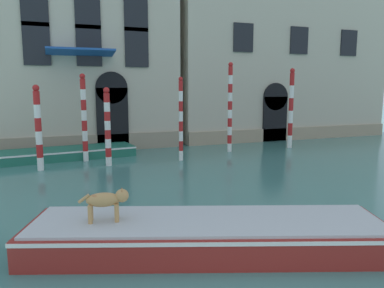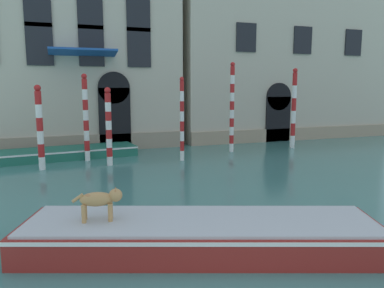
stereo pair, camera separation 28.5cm
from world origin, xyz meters
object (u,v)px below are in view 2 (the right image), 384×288
object	(u,v)px
dog_on_deck	(101,200)
mooring_pole_0	(232,107)
mooring_pole_1	(294,108)
mooring_pole_2	(109,126)
mooring_pole_5	(182,119)
mooring_pole_3	(86,117)
boat_foreground	(201,234)
boat_moored_near_palazzo	(65,153)
mooring_pole_4	(40,127)

from	to	relation	value
dog_on_deck	mooring_pole_0	world-z (taller)	mooring_pole_0
mooring_pole_0	mooring_pole_1	xyz separation A→B (m)	(3.81, 0.01, -0.12)
mooring_pole_2	mooring_pole_5	world-z (taller)	mooring_pole_5
dog_on_deck	mooring_pole_1	distance (m)	15.50
mooring_pole_1	mooring_pole_3	size ratio (longest dim) A/B	1.10
mooring_pole_3	mooring_pole_5	bearing A→B (deg)	-18.87
boat_foreground	boat_moored_near_palazzo	bearing A→B (deg)	121.60
mooring_pole_5	mooring_pole_0	bearing A→B (deg)	23.34
mooring_pole_0	mooring_pole_3	world-z (taller)	mooring_pole_0
mooring_pole_2	boat_moored_near_palazzo	bearing A→B (deg)	127.48
boat_moored_near_palazzo	mooring_pole_4	distance (m)	2.97
mooring_pole_0	mooring_pole_3	bearing A→B (deg)	179.58
mooring_pole_1	boat_moored_near_palazzo	bearing A→B (deg)	175.12
dog_on_deck	mooring_pole_5	bearing A→B (deg)	71.95
mooring_pole_0	mooring_pole_1	world-z (taller)	mooring_pole_0
boat_moored_near_palazzo	mooring_pole_3	size ratio (longest dim) A/B	1.73
boat_foreground	mooring_pole_0	xyz separation A→B (m)	(5.86, 10.83, 2.00)
mooring_pole_0	mooring_pole_2	bearing A→B (deg)	-168.27
mooring_pole_2	mooring_pole_0	bearing A→B (deg)	11.73
mooring_pole_4	dog_on_deck	bearing A→B (deg)	-80.33
dog_on_deck	mooring_pole_3	size ratio (longest dim) A/B	0.25
boat_moored_near_palazzo	mooring_pole_3	distance (m)	2.26
dog_on_deck	mooring_pole_1	bearing A→B (deg)	50.88
boat_foreground	mooring_pole_2	distance (m)	9.59
mooring_pole_2	mooring_pole_4	bearing A→B (deg)	179.29
dog_on_deck	boat_moored_near_palazzo	size ratio (longest dim) A/B	0.15
mooring_pole_3	mooring_pole_0	bearing A→B (deg)	-0.42
boat_foreground	mooring_pole_2	size ratio (longest dim) A/B	2.26
mooring_pole_3	mooring_pole_4	distance (m)	2.39
dog_on_deck	mooring_pole_0	xyz separation A→B (m)	(7.83, 10.18, 1.23)
mooring_pole_3	mooring_pole_5	distance (m)	4.44
mooring_pole_1	mooring_pole_5	size ratio (longest dim) A/B	1.14
boat_foreground	dog_on_deck	world-z (taller)	dog_on_deck
mooring_pole_3	mooring_pole_4	world-z (taller)	mooring_pole_3
boat_moored_near_palazzo	mooring_pole_3	xyz separation A→B (m)	(0.99, -0.99, 1.77)
dog_on_deck	mooring_pole_5	xyz separation A→B (m)	(4.62, 8.79, 0.83)
mooring_pole_0	mooring_pole_3	size ratio (longest dim) A/B	1.16
mooring_pole_2	mooring_pole_5	bearing A→B (deg)	-0.37
boat_foreground	mooring_pole_4	xyz separation A→B (m)	(-3.48, 9.50, 1.41)
boat_foreground	mooring_pole_5	world-z (taller)	mooring_pole_5
boat_foreground	dog_on_deck	bearing A→B (deg)	-178.77
mooring_pole_0	mooring_pole_1	size ratio (longest dim) A/B	1.06
dog_on_deck	mooring_pole_2	distance (m)	8.93
boat_foreground	mooring_pole_0	bearing A→B (deg)	81.09
mooring_pole_0	mooring_pole_5	bearing A→B (deg)	-156.66
mooring_pole_1	boat_foreground	bearing A→B (deg)	-131.75
boat_foreground	mooring_pole_3	xyz separation A→B (m)	(-1.55, 10.88, 1.67)
mooring_pole_5	mooring_pole_4	bearing A→B (deg)	179.47
mooring_pole_0	mooring_pole_2	size ratio (longest dim) A/B	1.37
mooring_pole_5	boat_foreground	bearing A→B (deg)	-105.70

